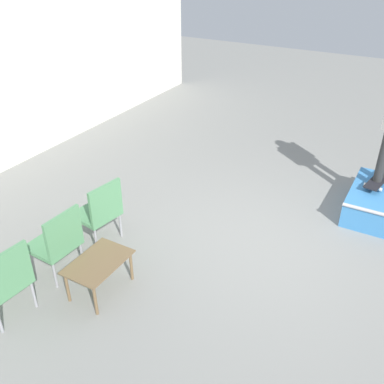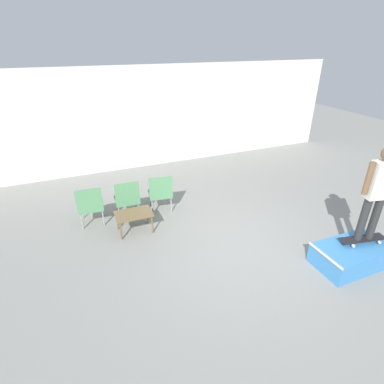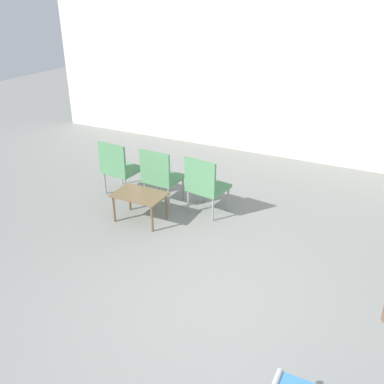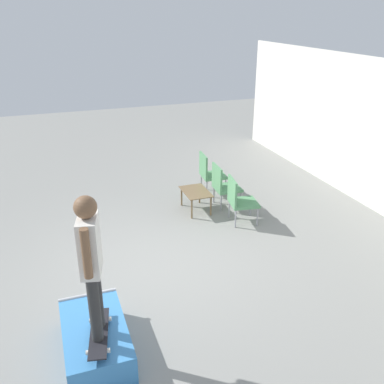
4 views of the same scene
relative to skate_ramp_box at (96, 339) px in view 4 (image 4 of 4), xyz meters
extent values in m
plane|color=gray|center=(-1.63, 1.14, -0.19)|extent=(24.00, 24.00, 0.00)
cube|color=#3D84C6|center=(0.00, 0.00, 0.00)|extent=(1.31, 0.75, 0.38)
cylinder|color=#B7B7BC|center=(-0.65, 0.00, 0.19)|extent=(0.05, 0.75, 0.05)
cube|color=black|center=(0.22, 0.03, 0.28)|extent=(0.86, 0.36, 0.02)
cylinder|color=white|center=(0.49, 0.10, 0.24)|extent=(0.06, 0.04, 0.05)
cylinder|color=white|center=(0.45, -0.13, 0.24)|extent=(0.06, 0.04, 0.05)
cylinder|color=white|center=(-0.02, 0.20, 0.24)|extent=(0.06, 0.04, 0.05)
cylinder|color=white|center=(-0.06, -0.03, 0.24)|extent=(0.06, 0.04, 0.05)
cylinder|color=#2D2D2D|center=(0.11, 0.06, 0.69)|extent=(0.13, 0.13, 0.81)
cylinder|color=#2D2D2D|center=(0.32, 0.01, 0.69)|extent=(0.13, 0.13, 0.81)
cube|color=silver|center=(0.22, 0.03, 1.42)|extent=(0.42, 0.28, 0.64)
cylinder|color=brown|center=(-0.02, 0.09, 1.47)|extent=(0.09, 0.09, 0.55)
cylinder|color=brown|center=(0.45, -0.02, 1.47)|extent=(0.09, 0.09, 0.55)
sphere|color=brown|center=(0.22, 0.03, 1.86)|extent=(0.24, 0.24, 0.24)
cube|color=brown|center=(-3.34, 2.50, 0.23)|extent=(0.75, 0.51, 0.02)
cylinder|color=brown|center=(-3.67, 2.30, 0.02)|extent=(0.04, 0.04, 0.41)
cylinder|color=brown|center=(-3.02, 2.30, 0.02)|extent=(0.04, 0.04, 0.41)
cylinder|color=brown|center=(-3.67, 2.71, 0.02)|extent=(0.04, 0.04, 0.41)
cylinder|color=brown|center=(-3.02, 2.71, 0.02)|extent=(0.04, 0.04, 0.41)
cylinder|color=#99999E|center=(-3.89, 3.41, 0.00)|extent=(0.03, 0.03, 0.37)
cylinder|color=#99999E|center=(-4.33, 3.44, 0.00)|extent=(0.03, 0.03, 0.37)
cylinder|color=#99999E|center=(-3.92, 2.97, 0.00)|extent=(0.03, 0.03, 0.37)
cylinder|color=#99999E|center=(-4.36, 3.01, 0.00)|extent=(0.03, 0.03, 0.37)
cube|color=#569360|center=(-4.12, 3.21, 0.21)|extent=(0.56, 0.56, 0.05)
cube|color=#569360|center=(-4.14, 2.97, 0.48)|extent=(0.52, 0.08, 0.50)
cylinder|color=#99999E|center=(-3.12, 3.42, 0.00)|extent=(0.03, 0.03, 0.37)
cylinder|color=#99999E|center=(-3.56, 3.44, 0.00)|extent=(0.03, 0.03, 0.37)
cylinder|color=#99999E|center=(-3.13, 2.98, 0.00)|extent=(0.03, 0.03, 0.37)
cylinder|color=#99999E|center=(-3.57, 3.00, 0.00)|extent=(0.03, 0.03, 0.37)
cube|color=#569360|center=(-3.34, 3.21, 0.21)|extent=(0.54, 0.54, 0.05)
cube|color=#569360|center=(-3.36, 2.97, 0.48)|extent=(0.52, 0.06, 0.50)
cylinder|color=#99999E|center=(-2.32, 3.39, 0.00)|extent=(0.03, 0.03, 0.37)
cylinder|color=#99999E|center=(-2.75, 3.46, 0.00)|extent=(0.03, 0.03, 0.37)
cylinder|color=#99999E|center=(-2.38, 2.96, 0.00)|extent=(0.03, 0.03, 0.37)
cylinder|color=#99999E|center=(-2.82, 3.02, 0.00)|extent=(0.03, 0.03, 0.37)
cube|color=#569360|center=(-2.57, 3.21, 0.21)|extent=(0.59, 0.59, 0.05)
cube|color=#569360|center=(-2.60, 2.97, 0.48)|extent=(0.52, 0.12, 0.50)
camera|label=1|loc=(-6.10, -0.28, 3.39)|focal=40.00mm
camera|label=2|loc=(-4.25, -2.83, 3.44)|focal=28.00mm
camera|label=3|loc=(-0.19, -2.13, 2.94)|focal=40.00mm
camera|label=4|loc=(4.19, -0.24, 3.69)|focal=40.00mm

